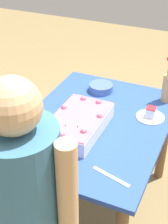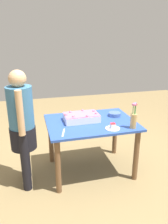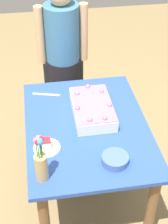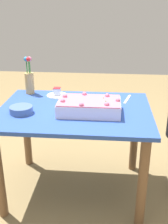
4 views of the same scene
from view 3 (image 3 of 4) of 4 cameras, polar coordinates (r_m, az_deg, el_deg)
ground_plane at (r=3.00m, az=0.39°, el=-13.11°), size 8.00×8.00×0.00m
dining_table at (r=2.55m, az=0.45°, el=-4.44°), size 1.18×0.87×0.75m
sheet_cake at (r=2.52m, az=1.41°, el=0.59°), size 0.46×0.28×0.12m
serving_plate_with_slice at (r=2.28m, az=-6.22°, el=-5.63°), size 0.18×0.18×0.07m
cake_knife at (r=2.77m, az=-6.30°, el=2.92°), size 0.08×0.22×0.00m
flower_vase at (r=2.03m, az=-7.16°, el=-8.38°), size 0.08×0.08×0.33m
fruit_bowl at (r=2.19m, az=5.19°, el=-7.86°), size 0.17×0.17×0.05m
person_standing at (r=3.12m, az=-3.54°, el=9.71°), size 0.31×0.45×1.49m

